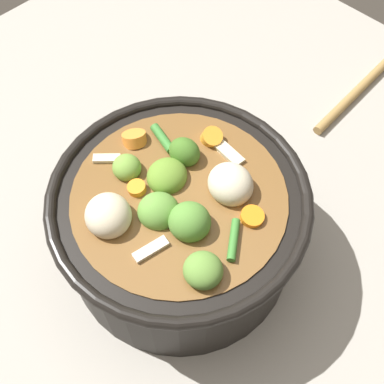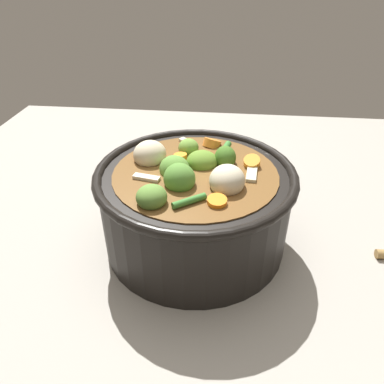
{
  "view_description": "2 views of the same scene",
  "coord_description": "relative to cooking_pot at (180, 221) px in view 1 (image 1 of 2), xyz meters",
  "views": [
    {
      "loc": [
        -0.2,
        0.18,
        0.55
      ],
      "look_at": [
        -0.0,
        -0.02,
        0.11
      ],
      "focal_mm": 45.31,
      "sensor_mm": 36.0,
      "label": 1
    },
    {
      "loc": [
        -0.43,
        -0.04,
        0.38
      ],
      "look_at": [
        -0.01,
        0.0,
        0.1
      ],
      "focal_mm": 33.97,
      "sensor_mm": 36.0,
      "label": 2
    }
  ],
  "objects": [
    {
      "name": "ground_plane",
      "position": [
        0.0,
        -0.0,
        -0.07
      ],
      "size": [
        1.1,
        1.1,
        0.0
      ],
      "primitive_type": "plane",
      "color": "#9E998E"
    },
    {
      "name": "cooking_pot",
      "position": [
        0.0,
        0.0,
        0.0
      ],
      "size": [
        0.28,
        0.28,
        0.15
      ],
      "color": "black",
      "rests_on": "ground_plane"
    }
  ]
}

